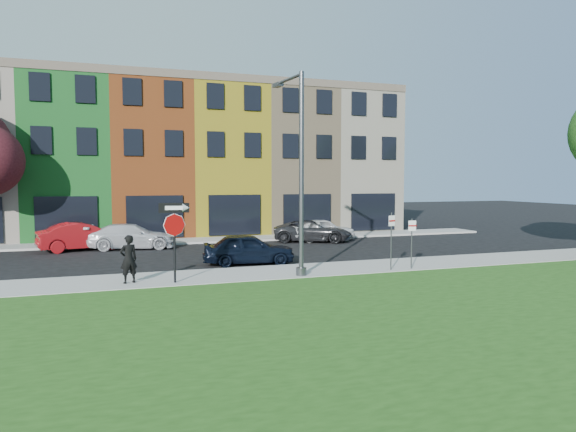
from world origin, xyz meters
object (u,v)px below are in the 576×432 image
object	(u,v)px
stop_sign	(174,226)
sedan_near	(249,249)
street_lamp	(299,174)
man	(129,259)

from	to	relation	value
stop_sign	sedan_near	xyz separation A→B (m)	(3.64, 3.70, -1.44)
stop_sign	street_lamp	world-z (taller)	street_lamp
sedan_near	street_lamp	bearing A→B (deg)	-155.95
street_lamp	sedan_near	bearing A→B (deg)	99.10
sedan_near	street_lamp	xyz separation A→B (m)	(1.04, -3.62, 3.29)
stop_sign	man	size ratio (longest dim) A/B	1.65
man	street_lamp	bearing A→B (deg)	158.07
sedan_near	street_lamp	world-z (taller)	street_lamp
stop_sign	street_lamp	xyz separation A→B (m)	(4.68, 0.08, 1.84)
stop_sign	man	world-z (taller)	stop_sign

